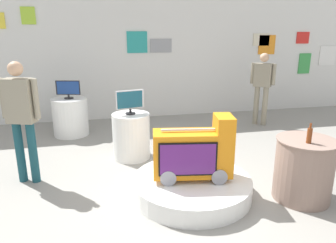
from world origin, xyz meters
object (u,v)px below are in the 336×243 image
object	(u,v)px
novelty_firetruck_tv	(194,154)
bottle_on_side_table	(309,135)
main_display_pedestal	(192,186)
tv_on_center_rear	(130,101)
shopper_browsing_rear	(21,114)
display_pedestal_center_rear	(131,136)
tv_on_left_rear	(68,89)
display_pedestal_left_rear	(71,117)
side_table_round	(304,169)
shopper_browsing_near_truck	(262,83)

from	to	relation	value
novelty_firetruck_tv	bottle_on_side_table	xyz separation A→B (m)	(1.31, -0.49, 0.33)
bottle_on_side_table	main_display_pedestal	bearing A→B (deg)	159.33
main_display_pedestal	tv_on_center_rear	size ratio (longest dim) A/B	3.42
main_display_pedestal	shopper_browsing_rear	world-z (taller)	shopper_browsing_rear
display_pedestal_center_rear	tv_on_center_rear	world-z (taller)	tv_on_center_rear
tv_on_left_rear	shopper_browsing_rear	world-z (taller)	shopper_browsing_rear
display_pedestal_center_rear	bottle_on_side_table	size ratio (longest dim) A/B	3.11
display_pedestal_left_rear	side_table_round	distance (m)	4.64
display_pedestal_left_rear	shopper_browsing_near_truck	distance (m)	4.32
novelty_firetruck_tv	bottle_on_side_table	size ratio (longest dim) A/B	4.24
tv_on_left_rear	bottle_on_side_table	world-z (taller)	tv_on_left_rear
novelty_firetruck_tv	side_table_round	world-z (taller)	novelty_firetruck_tv
shopper_browsing_rear	tv_on_left_rear	bearing A→B (deg)	77.90
tv_on_center_rear	bottle_on_side_table	world-z (taller)	tv_on_center_rear
novelty_firetruck_tv	display_pedestal_left_rear	size ratio (longest dim) A/B	1.36
novelty_firetruck_tv	shopper_browsing_rear	bearing A→B (deg)	158.12
main_display_pedestal	side_table_round	bearing A→B (deg)	-15.61
display_pedestal_center_rear	shopper_browsing_rear	size ratio (longest dim) A/B	0.45
tv_on_left_rear	tv_on_center_rear	bearing A→B (deg)	-53.52
tv_on_center_rear	side_table_round	size ratio (longest dim) A/B	0.57
display_pedestal_left_rear	display_pedestal_center_rear	size ratio (longest dim) A/B	1.00
display_pedestal_left_rear	side_table_round	bearing A→B (deg)	-46.86
bottle_on_side_table	shopper_browsing_near_truck	size ratio (longest dim) A/B	0.15
display_pedestal_center_rear	bottle_on_side_table	xyz separation A→B (m)	(1.99, -1.98, 0.53)
tv_on_left_rear	shopper_browsing_near_truck	bearing A→B (deg)	-1.74
main_display_pedestal	display_pedestal_center_rear	distance (m)	1.64
tv_on_left_rear	shopper_browsing_rear	distance (m)	2.15
main_display_pedestal	display_pedestal_center_rear	size ratio (longest dim) A/B	2.03
novelty_firetruck_tv	shopper_browsing_near_truck	xyz separation A→B (m)	(2.48, 2.87, 0.38)
side_table_round	bottle_on_side_table	world-z (taller)	bottle_on_side_table
main_display_pedestal	shopper_browsing_near_truck	size ratio (longest dim) A/B	0.97
display_pedestal_left_rear	main_display_pedestal	bearing A→B (deg)	-59.31
side_table_round	bottle_on_side_table	size ratio (longest dim) A/B	3.26
tv_on_left_rear	display_pedestal_center_rear	distance (m)	1.98
bottle_on_side_table	shopper_browsing_rear	xyz separation A→B (m)	(-3.56, 1.39, 0.11)
display_pedestal_center_rear	novelty_firetruck_tv	bearing A→B (deg)	-65.63
display_pedestal_left_rear	shopper_browsing_rear	distance (m)	2.25
display_pedestal_left_rear	shopper_browsing_near_truck	bearing A→B (deg)	-1.80
novelty_firetruck_tv	bottle_on_side_table	bearing A→B (deg)	-20.57
display_pedestal_left_rear	tv_on_left_rear	bearing A→B (deg)	-76.89
side_table_round	shopper_browsing_near_truck	distance (m)	3.48
display_pedestal_left_rear	bottle_on_side_table	bearing A→B (deg)	-48.38
display_pedestal_left_rear	tv_on_left_rear	distance (m)	0.60
tv_on_center_rear	side_table_round	world-z (taller)	tv_on_center_rear
shopper_browsing_near_truck	tv_on_left_rear	bearing A→B (deg)	178.26
tv_on_left_rear	display_pedestal_left_rear	bearing A→B (deg)	103.11
shopper_browsing_near_truck	bottle_on_side_table	bearing A→B (deg)	-109.22
bottle_on_side_table	display_pedestal_left_rear	bearing A→B (deg)	131.62
main_display_pedestal	display_pedestal_left_rear	distance (m)	3.50
display_pedestal_center_rear	tv_on_center_rear	size ratio (longest dim) A/B	1.68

